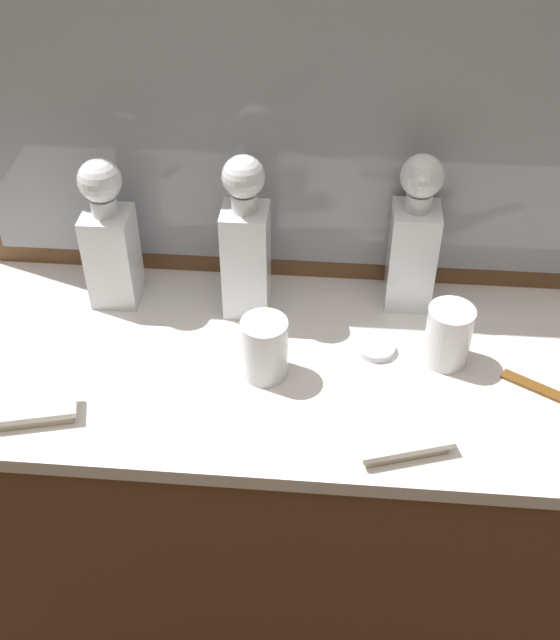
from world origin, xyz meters
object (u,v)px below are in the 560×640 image
(crystal_tumbler_front, at_px, (448,337))
(silver_brush_rear, at_px, (402,442))
(crystal_tumbler_rear, at_px, (265,350))
(silver_brush_left, at_px, (32,411))
(crystal_decanter_right, at_px, (413,247))
(tortoiseshell_comb, at_px, (540,389))
(crystal_decanter_center, at_px, (111,246))
(porcelain_dish, at_px, (376,348))
(crystal_decanter_far_left, at_px, (246,251))

(crystal_tumbler_front, xyz_separation_m, silver_brush_rear, (-0.08, -0.20, -0.04))
(crystal_tumbler_rear, relative_size, silver_brush_left, 0.72)
(crystal_decanter_right, bearing_deg, tortoiseshell_comb, -46.67)
(crystal_tumbler_front, distance_m, tortoiseshell_comb, 0.17)
(crystal_decanter_center, height_order, silver_brush_rear, crystal_decanter_center)
(crystal_tumbler_rear, relative_size, porcelain_dish, 1.68)
(crystal_decanter_center, relative_size, crystal_decanter_right, 0.96)
(crystal_decanter_far_left, distance_m, tortoiseshell_comb, 0.53)
(crystal_decanter_right, distance_m, tortoiseshell_comb, 0.32)
(crystal_decanter_right, distance_m, crystal_tumbler_front, 0.18)
(crystal_decanter_right, xyz_separation_m, tortoiseshell_comb, (0.20, -0.22, -0.11))
(crystal_decanter_center, distance_m, crystal_tumbler_rear, 0.34)
(silver_brush_left, bearing_deg, crystal_decanter_far_left, 44.71)
(crystal_tumbler_rear, xyz_separation_m, silver_brush_left, (-0.34, -0.13, -0.04))
(crystal_tumbler_rear, xyz_separation_m, silver_brush_rear, (0.22, -0.14, -0.04))
(crystal_decanter_center, xyz_separation_m, crystal_decanter_right, (0.52, 0.04, 0.01))
(silver_brush_rear, height_order, porcelain_dish, silver_brush_rear)
(porcelain_dish, distance_m, tortoiseshell_comb, 0.27)
(crystal_tumbler_front, bearing_deg, crystal_decanter_center, 168.37)
(tortoiseshell_comb, bearing_deg, silver_brush_rear, -148.60)
(crystal_decanter_right, height_order, silver_brush_rear, crystal_decanter_right)
(porcelain_dish, bearing_deg, crystal_tumbler_front, -5.41)
(crystal_tumbler_rear, distance_m, tortoiseshell_comb, 0.44)
(silver_brush_left, bearing_deg, porcelain_dish, 20.37)
(crystal_decanter_right, distance_m, silver_brush_rear, 0.37)
(crystal_decanter_center, distance_m, crystal_tumbler_front, 0.59)
(crystal_tumbler_front, xyz_separation_m, tortoiseshell_comb, (0.15, -0.06, -0.05))
(crystal_decanter_far_left, xyz_separation_m, silver_brush_left, (-0.30, -0.29, -0.11))
(crystal_decanter_center, height_order, tortoiseshell_comb, crystal_decanter_center)
(crystal_decanter_center, relative_size, crystal_tumbler_front, 2.64)
(crystal_decanter_right, distance_m, crystal_tumbler_rear, 0.32)
(silver_brush_left, relative_size, porcelain_dish, 2.32)
(crystal_tumbler_front, xyz_separation_m, crystal_tumbler_rear, (-0.29, -0.06, 0.00))
(porcelain_dish, relative_size, tortoiseshell_comb, 0.53)
(crystal_decanter_center, xyz_separation_m, tortoiseshell_comb, (0.72, -0.18, -0.11))
(crystal_tumbler_front, height_order, silver_brush_left, crystal_tumbler_front)
(crystal_decanter_center, xyz_separation_m, porcelain_dish, (0.46, -0.11, -0.11))
(silver_brush_left, bearing_deg, tortoiseshell_comb, 8.90)
(silver_brush_rear, height_order, tortoiseshell_comb, silver_brush_rear)
(crystal_tumbler_front, bearing_deg, crystal_decanter_far_left, 162.16)
(crystal_decanter_far_left, bearing_deg, crystal_tumbler_front, -17.84)
(crystal_tumbler_front, height_order, crystal_tumbler_rear, crystal_tumbler_rear)
(crystal_decanter_center, distance_m, tortoiseshell_comb, 0.75)
(porcelain_dish, bearing_deg, crystal_tumbler_rear, -159.59)
(silver_brush_left, bearing_deg, crystal_decanter_right, 30.24)
(crystal_tumbler_rear, distance_m, porcelain_dish, 0.20)
(crystal_decanter_far_left, distance_m, silver_brush_left, 0.43)
(silver_brush_left, distance_m, silver_brush_rear, 0.56)
(porcelain_dish, xyz_separation_m, tortoiseshell_comb, (0.26, -0.07, -0.00))
(crystal_tumbler_rear, bearing_deg, crystal_decanter_center, 148.35)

